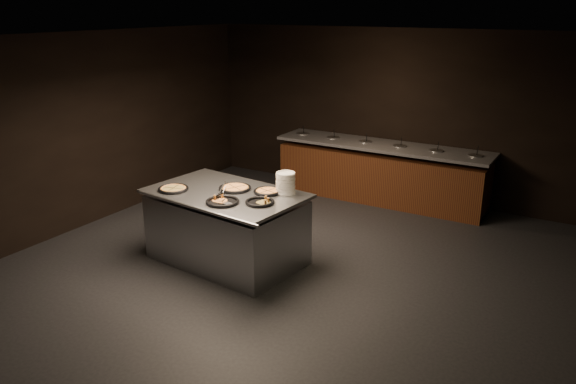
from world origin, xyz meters
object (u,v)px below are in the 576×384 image
at_px(plate_stack, 286,183).
at_px(pan_veggie_whole, 173,189).
at_px(pan_cheese_whole, 235,188).
at_px(serving_counter, 227,228).

xyz_separation_m(plate_stack, pan_veggie_whole, (-1.33, -0.63, -0.12)).
bearing_deg(pan_veggie_whole, pan_cheese_whole, 32.79).
bearing_deg(pan_veggie_whole, serving_counter, 24.26).
xyz_separation_m(serving_counter, pan_veggie_whole, (-0.63, -0.28, 0.52)).
height_order(plate_stack, pan_veggie_whole, plate_stack).
distance_m(plate_stack, pan_veggie_whole, 1.48).
height_order(serving_counter, pan_veggie_whole, pan_veggie_whole).
relative_size(plate_stack, pan_cheese_whole, 0.65).
bearing_deg(plate_stack, pan_cheese_whole, -163.36).
relative_size(serving_counter, pan_veggie_whole, 5.39).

